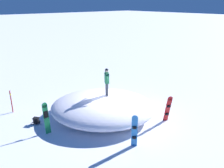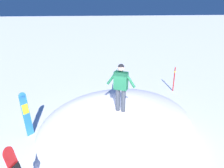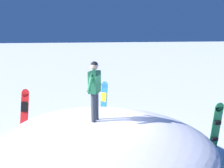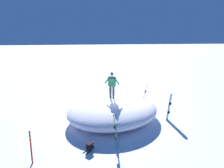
% 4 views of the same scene
% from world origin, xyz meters
% --- Properties ---
extents(ground, '(240.00, 240.00, 0.00)m').
position_xyz_m(ground, '(0.00, 0.00, 0.00)').
color(ground, white).
extents(snow_mound, '(7.83, 7.82, 1.25)m').
position_xyz_m(snow_mound, '(-0.34, 0.45, 0.63)').
color(snow_mound, white).
rests_on(snow_mound, ground).
extents(snowboarder_standing, '(0.60, 0.88, 1.62)m').
position_xyz_m(snowboarder_standing, '(-0.02, 0.46, 2.21)').
color(snowboarder_standing, '#333842').
rests_on(snowboarder_standing, snow_mound).
extents(snowboard_primary_upright, '(0.34, 0.34, 1.69)m').
position_xyz_m(snowboard_primary_upright, '(-1.15, -2.82, 0.87)').
color(snowboard_primary_upright, '#2672BF').
rests_on(snowboard_primary_upright, ground).
extents(snowboard_secondary_upright, '(0.29, 0.25, 1.64)m').
position_xyz_m(snowboard_secondary_upright, '(-3.57, 1.00, 0.85)').
color(snowboard_secondary_upright, '#1E8C47').
rests_on(snowboard_secondary_upright, ground).
extents(snowboard_tertiary_upright, '(0.43, 0.47, 1.63)m').
position_xyz_m(snowboard_tertiary_upright, '(1.94, -2.41, 0.84)').
color(snowboard_tertiary_upright, red).
rests_on(snowboard_tertiary_upright, ground).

